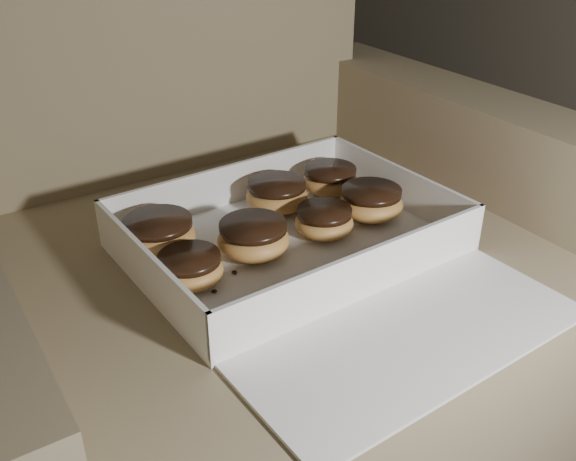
{
  "coord_description": "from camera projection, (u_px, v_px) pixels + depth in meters",
  "views": [
    {
      "loc": [
        0.47,
        0.18,
        0.88
      ],
      "look_at": [
        0.88,
        0.81,
        0.46
      ],
      "focal_mm": 40.0,
      "sensor_mm": 36.0,
      "label": 1
    }
  ],
  "objects": [
    {
      "name": "crumb_a",
      "position": [
        214.0,
        291.0,
        0.77
      ],
      "size": [
        0.01,
        0.01,
        0.0
      ],
      "primitive_type": "ellipsoid",
      "color": "black",
      "rests_on": "bakery_box"
    },
    {
      "name": "crumb_b",
      "position": [
        423.0,
        228.0,
        0.91
      ],
      "size": [
        0.01,
        0.01,
        0.0
      ],
      "primitive_type": "ellipsoid",
      "color": "black",
      "rests_on": "bakery_box"
    },
    {
      "name": "donut_g",
      "position": [
        159.0,
        234.0,
        0.84
      ],
      "size": [
        0.1,
        0.1,
        0.05
      ],
      "color": "#CE9248",
      "rests_on": "bakery_box"
    },
    {
      "name": "armchair",
      "position": [
        242.0,
        296.0,
        1.0
      ],
      "size": [
        0.92,
        0.78,
        0.97
      ],
      "color": "#837053",
      "rests_on": "floor"
    },
    {
      "name": "crumb_d",
      "position": [
        280.0,
        301.0,
        0.75
      ],
      "size": [
        0.01,
        0.01,
        0.0
      ],
      "primitive_type": "ellipsoid",
      "color": "black",
      "rests_on": "bakery_box"
    },
    {
      "name": "donut_d",
      "position": [
        324.0,
        221.0,
        0.88
      ],
      "size": [
        0.08,
        0.08,
        0.04
      ],
      "color": "#CE9248",
      "rests_on": "bakery_box"
    },
    {
      "name": "donut_f",
      "position": [
        277.0,
        195.0,
        0.95
      ],
      "size": [
        0.09,
        0.09,
        0.05
      ],
      "color": "#CE9248",
      "rests_on": "bakery_box"
    },
    {
      "name": "bakery_box",
      "position": [
        309.0,
        252.0,
        0.84
      ],
      "size": [
        0.43,
        0.5,
        0.07
      ],
      "rotation": [
        0.0,
        0.0,
        0.04
      ],
      "color": "white",
      "rests_on": "armchair"
    },
    {
      "name": "donut_c",
      "position": [
        253.0,
        238.0,
        0.84
      ],
      "size": [
        0.09,
        0.09,
        0.05
      ],
      "color": "#CE9248",
      "rests_on": "bakery_box"
    },
    {
      "name": "donut_b",
      "position": [
        190.0,
        268.0,
        0.78
      ],
      "size": [
        0.08,
        0.08,
        0.04
      ],
      "color": "#CE9248",
      "rests_on": "bakery_box"
    },
    {
      "name": "donut_a",
      "position": [
        371.0,
        202.0,
        0.93
      ],
      "size": [
        0.09,
        0.09,
        0.05
      ],
      "color": "#CE9248",
      "rests_on": "bakery_box"
    },
    {
      "name": "crumb_c",
      "position": [
        234.0,
        272.0,
        0.81
      ],
      "size": [
        0.01,
        0.01,
        0.0
      ],
      "primitive_type": "ellipsoid",
      "color": "black",
      "rests_on": "bakery_box"
    },
    {
      "name": "donut_e",
      "position": [
        330.0,
        179.0,
        1.0
      ],
      "size": [
        0.09,
        0.09,
        0.04
      ],
      "color": "#CE9248",
      "rests_on": "bakery_box"
    }
  ]
}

